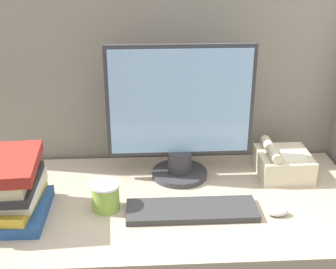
# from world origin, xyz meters

# --- Properties ---
(cubicle_panel_rear) EXTENTS (1.83, 0.04, 1.49)m
(cubicle_panel_rear) POSITION_xyz_m (0.00, 0.71, 0.75)
(cubicle_panel_rear) COLOR gray
(cubicle_panel_rear) RESTS_ON ground_plane
(monitor) EXTENTS (0.52, 0.20, 0.49)m
(monitor) POSITION_xyz_m (0.10, 0.51, 0.96)
(monitor) COLOR #333338
(monitor) RESTS_ON desk
(keyboard) EXTENTS (0.42, 0.14, 0.02)m
(keyboard) POSITION_xyz_m (0.12, 0.25, 0.74)
(keyboard) COLOR #333333
(keyboard) RESTS_ON desk
(mouse) EXTENTS (0.07, 0.04, 0.03)m
(mouse) POSITION_xyz_m (0.39, 0.22, 0.74)
(mouse) COLOR silver
(mouse) RESTS_ON desk
(coffee_cup) EXTENTS (0.09, 0.09, 0.09)m
(coffee_cup) POSITION_xyz_m (-0.16, 0.29, 0.78)
(coffee_cup) COLOR #8CB247
(coffee_cup) RESTS_ON desk
(book_stack) EXTENTS (0.26, 0.29, 0.20)m
(book_stack) POSITION_xyz_m (-0.47, 0.27, 0.83)
(book_stack) COLOR #264C8C
(book_stack) RESTS_ON desk
(desk_telephone) EXTENTS (0.19, 0.20, 0.12)m
(desk_telephone) POSITION_xyz_m (0.48, 0.50, 0.78)
(desk_telephone) COLOR beige
(desk_telephone) RESTS_ON desk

